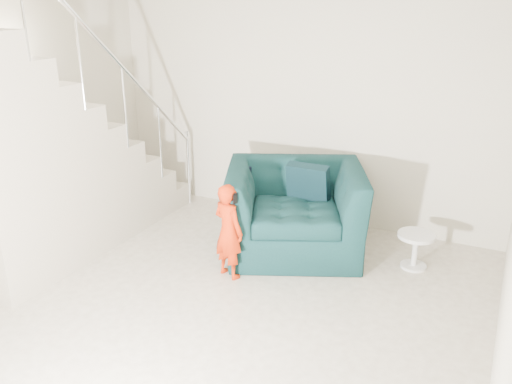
# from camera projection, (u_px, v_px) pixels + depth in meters

# --- Properties ---
(floor) EXTENTS (5.50, 5.50, 0.00)m
(floor) POSITION_uv_depth(u_px,v_px,m) (181.00, 323.00, 4.75)
(floor) COLOR gray
(floor) RESTS_ON ground
(back_wall) EXTENTS (5.00, 0.00, 5.00)m
(back_wall) POSITION_uv_depth(u_px,v_px,m) (301.00, 112.00, 6.60)
(back_wall) COLOR #BFB89C
(back_wall) RESTS_ON floor
(armchair) EXTENTS (1.85, 1.76, 0.95)m
(armchair) POSITION_uv_depth(u_px,v_px,m) (295.00, 210.00, 5.95)
(armchair) COLOR black
(armchair) RESTS_ON floor
(toddler) EXTENTS (0.42, 0.34, 0.99)m
(toddler) POSITION_uv_depth(u_px,v_px,m) (228.00, 231.00, 5.38)
(toddler) COLOR #9F1905
(toddler) RESTS_ON floor
(side_table) EXTENTS (0.39, 0.39, 0.39)m
(side_table) POSITION_uv_depth(u_px,v_px,m) (416.00, 245.00, 5.62)
(side_table) COLOR silver
(side_table) RESTS_ON floor
(staircase) EXTENTS (1.02, 3.03, 3.62)m
(staircase) POSITION_uv_depth(u_px,v_px,m) (46.00, 171.00, 5.71)
(staircase) COLOR #ADA089
(staircase) RESTS_ON floor
(cushion) EXTENTS (0.47, 0.22, 0.47)m
(cushion) POSITION_uv_depth(u_px,v_px,m) (308.00, 183.00, 6.03)
(cushion) COLOR black
(cushion) RESTS_ON armchair
(throw) EXTENTS (0.05, 0.45, 0.51)m
(throw) POSITION_uv_depth(u_px,v_px,m) (241.00, 193.00, 6.08)
(throw) COLOR black
(throw) RESTS_ON armchair
(phone) EXTENTS (0.03, 0.05, 0.10)m
(phone) POSITION_uv_depth(u_px,v_px,m) (235.00, 199.00, 5.20)
(phone) COLOR black
(phone) RESTS_ON toddler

